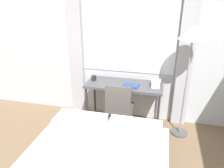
# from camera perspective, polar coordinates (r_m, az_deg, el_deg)

# --- Properties ---
(wall_back_with_window) EXTENTS (5.74, 0.13, 2.70)m
(wall_back_with_window) POSITION_cam_1_polar(r_m,az_deg,el_deg) (3.65, 0.88, 11.15)
(wall_back_with_window) COLOR silver
(wall_back_with_window) RESTS_ON ground_plane
(desk) EXTENTS (1.22, 0.50, 0.75)m
(desk) POSITION_cam_1_polar(r_m,az_deg,el_deg) (3.51, 3.16, -0.97)
(desk) COLOR #4C4C51
(desk) RESTS_ON ground_plane
(desk_chair) EXTENTS (0.40, 0.40, 0.86)m
(desk_chair) POSITION_cam_1_polar(r_m,az_deg,el_deg) (3.36, 1.90, -5.77)
(desk_chair) COLOR #59514C
(desk_chair) RESTS_ON ground_plane
(standing_lamp) EXTENTS (0.40, 0.40, 1.71)m
(standing_lamp) POSITION_cam_1_polar(r_m,az_deg,el_deg) (3.17, 20.26, 10.70)
(standing_lamp) COLOR #4C4C51
(standing_lamp) RESTS_ON ground_plane
(telephone) EXTENTS (0.14, 0.17, 0.12)m
(telephone) POSITION_cam_1_polar(r_m,az_deg,el_deg) (3.42, 11.39, 0.15)
(telephone) COLOR white
(telephone) RESTS_ON desk
(book) EXTENTS (0.25, 0.19, 0.02)m
(book) POSITION_cam_1_polar(r_m,az_deg,el_deg) (3.39, 4.96, -0.39)
(book) COLOR navy
(book) RESTS_ON desk
(mug) EXTENTS (0.08, 0.08, 0.08)m
(mug) POSITION_cam_1_polar(r_m,az_deg,el_deg) (3.61, -4.75, 1.58)
(mug) COLOR #262628
(mug) RESTS_ON desk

